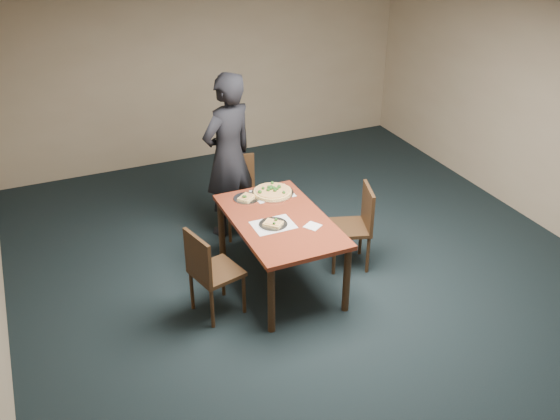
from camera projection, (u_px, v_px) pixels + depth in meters
name	position (u px, v px, depth m)	size (l,w,h in m)	color
ground	(335.00, 303.00, 6.18)	(8.00, 8.00, 0.00)	black
room_shell	(344.00, 140.00, 5.34)	(8.00, 8.00, 8.00)	tan
dining_table	(280.00, 227.00, 6.20)	(0.90, 1.50, 0.75)	#602113
chair_far	(239.00, 190.00, 7.21)	(0.47, 0.47, 0.91)	black
chair_left	(209.00, 269.00, 5.80)	(0.51, 0.51, 0.91)	black
chair_right	(356.00, 222.00, 6.57)	(0.53, 0.53, 0.91)	black
diner	(228.00, 156.00, 6.99)	(0.70, 0.46, 1.92)	black
placemat_main	(273.00, 193.00, 6.63)	(0.42, 0.32, 0.00)	white
placemat_near	(273.00, 225.00, 6.05)	(0.40, 0.30, 0.00)	white
pizza_pan	(273.00, 192.00, 6.62)	(0.45, 0.45, 0.07)	silver
slice_plate_near	(273.00, 224.00, 6.04)	(0.28, 0.28, 0.06)	silver
slice_plate_far	(247.00, 198.00, 6.52)	(0.28, 0.28, 0.06)	silver
napkin	(313.00, 226.00, 6.02)	(0.14, 0.14, 0.01)	white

